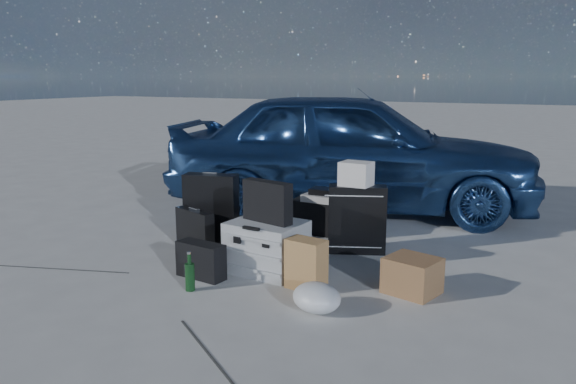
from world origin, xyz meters
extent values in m
plane|color=#B5B5B0|center=(0.00, 0.00, 0.00)|extent=(60.00, 60.00, 0.00)
imported|color=#2F5692|center=(0.11, 2.54, 0.68)|extent=(4.31, 2.67, 1.37)
cube|color=#999B9E|center=(0.27, 0.31, 0.20)|extent=(0.58, 0.49, 0.40)
cube|color=black|center=(0.27, 0.31, 0.55)|extent=(0.44, 0.20, 0.32)
cube|color=black|center=(-0.58, 0.52, 0.18)|extent=(0.46, 0.24, 0.35)
cube|color=black|center=(-0.58, 0.78, 0.31)|extent=(0.51, 0.29, 0.63)
cube|color=black|center=(0.72, 1.08, 0.29)|extent=(0.52, 0.35, 0.58)
cube|color=beige|center=(0.70, 1.08, 0.69)|extent=(0.26, 0.22, 0.20)
cube|color=black|center=(0.24, 1.50, 0.16)|extent=(0.65, 0.28, 0.32)
cube|color=beige|center=(0.24, 1.50, 0.35)|extent=(0.39, 0.30, 0.07)
cube|color=black|center=(0.23, 1.49, 0.42)|extent=(0.27, 0.20, 0.06)
cube|color=#A07A46|center=(0.70, 0.11, 0.18)|extent=(0.29, 0.20, 0.36)
cube|color=brown|center=(1.39, 0.37, 0.13)|extent=(0.41, 0.38, 0.26)
ellipsoid|color=#BBBEC1|center=(0.93, -0.22, 0.09)|extent=(0.43, 0.40, 0.19)
cube|color=black|center=(-0.11, -0.05, 0.14)|extent=(0.40, 0.19, 0.27)
cylinder|color=black|center=(-0.02, -0.30, 0.14)|extent=(0.09, 0.09, 0.27)
camera|label=1|loc=(2.31, -3.33, 1.49)|focal=35.00mm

